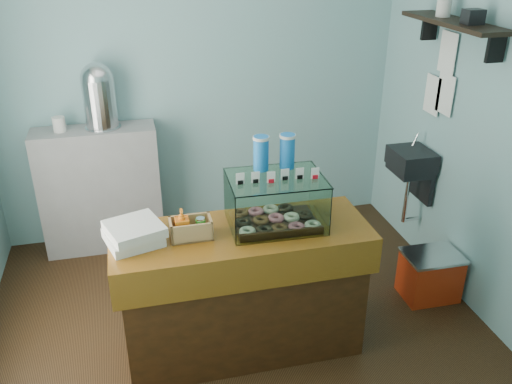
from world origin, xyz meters
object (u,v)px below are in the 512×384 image
object	(u,v)px
coffee_urn	(99,94)
red_cooler	(430,275)
counter	(243,290)
display_case	(275,197)

from	to	relation	value
coffee_urn	red_cooler	distance (m)	2.96
red_cooler	counter	bearing A→B (deg)	-171.44
display_case	coffee_urn	bearing A→B (deg)	126.16
counter	coffee_urn	bearing A→B (deg)	117.12
display_case	counter	bearing A→B (deg)	-161.60
counter	coffee_urn	size ratio (longest dim) A/B	2.99
red_cooler	coffee_urn	bearing A→B (deg)	150.03
coffee_urn	counter	bearing A→B (deg)	-62.88
display_case	coffee_urn	distance (m)	1.87
coffee_urn	red_cooler	size ratio (longest dim) A/B	1.25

